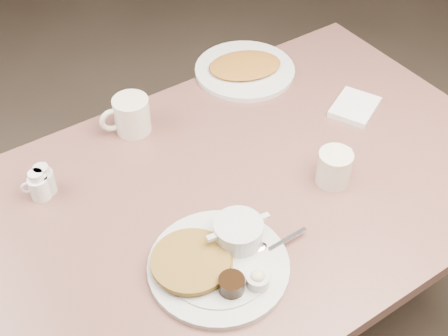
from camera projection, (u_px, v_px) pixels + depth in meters
diner_table at (228, 237)px, 1.57m from camera, size 1.50×0.90×0.75m
main_plate at (219, 258)px, 1.29m from camera, size 0.39×0.35×0.07m
coffee_mug_near at (335, 167)px, 1.46m from camera, size 0.13×0.10×0.09m
napkin at (355, 107)px, 1.68m from camera, size 0.17×0.16×0.02m
coffee_mug_far at (130, 115)px, 1.59m from camera, size 0.15×0.11×0.10m
creamer_left at (44, 180)px, 1.44m from camera, size 0.07×0.06×0.08m
creamer_right at (39, 186)px, 1.42m from camera, size 0.07×0.05×0.08m
hash_plate at (245, 68)px, 1.81m from camera, size 0.39×0.39×0.04m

